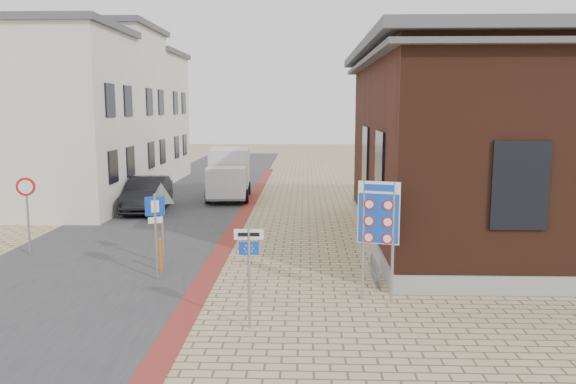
% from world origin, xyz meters
% --- Properties ---
extents(ground, '(120.00, 120.00, 0.00)m').
position_xyz_m(ground, '(0.00, 0.00, 0.00)').
color(ground, tan).
rests_on(ground, ground).
extents(road_strip, '(7.00, 60.00, 0.02)m').
position_xyz_m(road_strip, '(-5.50, 15.00, 0.01)').
color(road_strip, '#38383A').
rests_on(road_strip, ground).
extents(curb_strip, '(0.60, 40.00, 0.02)m').
position_xyz_m(curb_strip, '(-2.00, 10.00, 0.01)').
color(curb_strip, maroon).
rests_on(curb_strip, ground).
extents(brick_building, '(13.00, 13.00, 6.80)m').
position_xyz_m(brick_building, '(8.99, 7.00, 3.49)').
color(brick_building, gray).
rests_on(brick_building, ground).
extents(townhouse_near, '(7.40, 6.40, 8.30)m').
position_xyz_m(townhouse_near, '(-10.99, 12.00, 4.17)').
color(townhouse_near, silver).
rests_on(townhouse_near, ground).
extents(townhouse_mid, '(7.40, 6.40, 9.10)m').
position_xyz_m(townhouse_mid, '(-10.99, 18.00, 4.57)').
color(townhouse_mid, silver).
rests_on(townhouse_mid, ground).
extents(townhouse_far, '(7.40, 6.40, 8.30)m').
position_xyz_m(townhouse_far, '(-10.99, 24.00, 4.17)').
color(townhouse_far, silver).
rests_on(townhouse_far, ground).
extents(bike_rack, '(0.08, 1.80, 0.60)m').
position_xyz_m(bike_rack, '(2.65, 2.20, 0.26)').
color(bike_rack, slate).
rests_on(bike_rack, ground).
extents(sedan, '(2.03, 4.80, 1.54)m').
position_xyz_m(sedan, '(-6.50, 12.43, 0.77)').
color(sedan, black).
rests_on(sedan, ground).
extents(box_truck, '(2.33, 4.99, 2.55)m').
position_xyz_m(box_truck, '(-3.21, 15.95, 1.32)').
color(box_truck, slate).
rests_on(box_truck, ground).
extents(border_sign, '(0.98, 0.31, 2.96)m').
position_xyz_m(border_sign, '(2.50, 0.50, 2.13)').
color(border_sign, gray).
rests_on(border_sign, ground).
extents(essen_sign, '(0.62, 0.08, 2.31)m').
position_xyz_m(essen_sign, '(-0.45, -1.31, 1.52)').
color(essen_sign, gray).
rests_on(essen_sign, ground).
extents(parking_sign, '(0.50, 0.24, 2.40)m').
position_xyz_m(parking_sign, '(-3.33, 2.00, 1.62)').
color(parking_sign, gray).
rests_on(parking_sign, ground).
extents(yield_sign, '(0.85, 0.30, 2.45)m').
position_xyz_m(yield_sign, '(-3.53, 3.50, 1.87)').
color(yield_sign, gray).
rests_on(yield_sign, ground).
extents(speed_sign, '(0.58, 0.16, 2.51)m').
position_xyz_m(speed_sign, '(-8.11, 4.50, 1.70)').
color(speed_sign, gray).
rests_on(speed_sign, ground).
extents(bollard, '(0.11, 0.11, 0.97)m').
position_xyz_m(bollard, '(-3.43, 2.80, 0.49)').
color(bollard, orange).
rests_on(bollard, ground).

